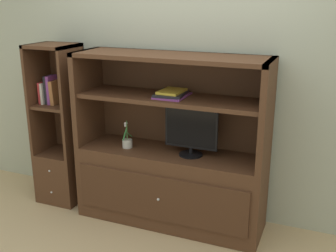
% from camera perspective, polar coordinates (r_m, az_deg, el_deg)
% --- Properties ---
extents(ground_plane, '(8.00, 8.00, 0.00)m').
position_cam_1_polar(ground_plane, '(3.62, -2.17, -15.74)').
color(ground_plane, tan).
extents(painted_rear_wall, '(6.00, 0.10, 2.80)m').
position_cam_1_polar(painted_rear_wall, '(3.77, 2.32, 8.58)').
color(painted_rear_wall, '#ADB29E').
rests_on(painted_rear_wall, ground_plane).
extents(media_console, '(1.68, 0.53, 1.53)m').
position_cam_1_polar(media_console, '(3.71, 0.32, -6.13)').
color(media_console, '#4C2D1C').
rests_on(media_console, ground_plane).
extents(tv_monitor, '(0.46, 0.20, 0.45)m').
position_cam_1_polar(tv_monitor, '(3.49, 3.21, -0.49)').
color(tv_monitor, black).
rests_on(tv_monitor, media_console).
extents(potted_plant, '(0.09, 0.12, 0.25)m').
position_cam_1_polar(potted_plant, '(3.74, -5.65, -2.20)').
color(potted_plant, beige).
rests_on(potted_plant, media_console).
extents(magazine_stack, '(0.27, 0.34, 0.05)m').
position_cam_1_polar(magazine_stack, '(3.49, 0.47, 4.50)').
color(magazine_stack, purple).
rests_on(magazine_stack, media_console).
extents(bookshelf_tall, '(0.42, 0.41, 1.56)m').
position_cam_1_polar(bookshelf_tall, '(4.25, -14.50, -3.11)').
color(bookshelf_tall, '#4C2D1C').
rests_on(bookshelf_tall, ground_plane).
extents(upright_book_row, '(0.17, 0.17, 0.27)m').
position_cam_1_polar(upright_book_row, '(4.12, -15.95, 4.64)').
color(upright_book_row, red).
rests_on(upright_book_row, bookshelf_tall).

